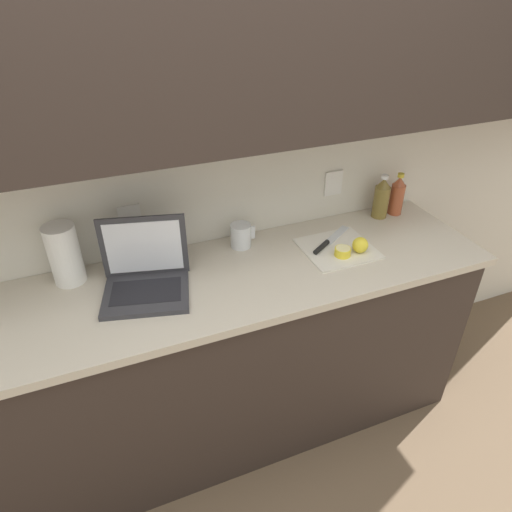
{
  "coord_description": "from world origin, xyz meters",
  "views": [
    {
      "loc": [
        -0.4,
        -1.42,
        1.99
      ],
      "look_at": [
        0.16,
        -0.01,
        1.0
      ],
      "focal_mm": 32.0,
      "sensor_mm": 36.0,
      "label": 1
    }
  ],
  "objects_px": {
    "lemon_whole_beside": "(360,245)",
    "bottle_oil_tall": "(397,196)",
    "paper_towel_roll": "(65,254)",
    "cutting_board": "(337,248)",
    "lemon_half_cut": "(343,252)",
    "bottle_green_soda": "(381,198)",
    "measuring_cup": "(241,236)",
    "laptop": "(146,274)",
    "knife": "(326,244)"
  },
  "relations": [
    {
      "from": "lemon_whole_beside",
      "to": "measuring_cup",
      "type": "xyz_separation_m",
      "value": [
        -0.45,
        0.25,
        0.01
      ]
    },
    {
      "from": "lemon_half_cut",
      "to": "measuring_cup",
      "type": "height_order",
      "value": "measuring_cup"
    },
    {
      "from": "lemon_whole_beside",
      "to": "bottle_oil_tall",
      "type": "distance_m",
      "value": 0.45
    },
    {
      "from": "paper_towel_roll",
      "to": "laptop",
      "type": "bearing_deg",
      "value": -30.87
    },
    {
      "from": "lemon_whole_beside",
      "to": "bottle_oil_tall",
      "type": "bearing_deg",
      "value": 34.75
    },
    {
      "from": "lemon_half_cut",
      "to": "bottle_green_soda",
      "type": "xyz_separation_m",
      "value": [
        0.36,
        0.25,
        0.07
      ]
    },
    {
      "from": "laptop",
      "to": "bottle_green_soda",
      "type": "distance_m",
      "value": 1.18
    },
    {
      "from": "laptop",
      "to": "paper_towel_roll",
      "type": "xyz_separation_m",
      "value": [
        -0.27,
        0.16,
        0.06
      ]
    },
    {
      "from": "paper_towel_roll",
      "to": "bottle_oil_tall",
      "type": "bearing_deg",
      "value": 0.04
    },
    {
      "from": "lemon_half_cut",
      "to": "lemon_whole_beside",
      "type": "height_order",
      "value": "lemon_whole_beside"
    },
    {
      "from": "laptop",
      "to": "cutting_board",
      "type": "bearing_deg",
      "value": 11.88
    },
    {
      "from": "laptop",
      "to": "cutting_board",
      "type": "distance_m",
      "value": 0.83
    },
    {
      "from": "laptop",
      "to": "knife",
      "type": "bearing_deg",
      "value": 14.5
    },
    {
      "from": "measuring_cup",
      "to": "cutting_board",
      "type": "bearing_deg",
      "value": -25.56
    },
    {
      "from": "knife",
      "to": "measuring_cup",
      "type": "bearing_deg",
      "value": 124.15
    },
    {
      "from": "lemon_half_cut",
      "to": "paper_towel_roll",
      "type": "xyz_separation_m",
      "value": [
        -1.09,
        0.25,
        0.1
      ]
    },
    {
      "from": "bottle_oil_tall",
      "to": "measuring_cup",
      "type": "bearing_deg",
      "value": -179.43
    },
    {
      "from": "laptop",
      "to": "lemon_whole_beside",
      "type": "distance_m",
      "value": 0.9
    },
    {
      "from": "knife",
      "to": "bottle_green_soda",
      "type": "bearing_deg",
      "value": -11.03
    },
    {
      "from": "cutting_board",
      "to": "lemon_half_cut",
      "type": "distance_m",
      "value": 0.07
    },
    {
      "from": "knife",
      "to": "bottle_oil_tall",
      "type": "bearing_deg",
      "value": -14.98
    },
    {
      "from": "paper_towel_roll",
      "to": "cutting_board",
      "type": "bearing_deg",
      "value": -9.83
    },
    {
      "from": "measuring_cup",
      "to": "bottle_oil_tall",
      "type": "bearing_deg",
      "value": 0.57
    },
    {
      "from": "lemon_half_cut",
      "to": "lemon_whole_beside",
      "type": "distance_m",
      "value": 0.08
    },
    {
      "from": "measuring_cup",
      "to": "paper_towel_roll",
      "type": "height_order",
      "value": "paper_towel_roll"
    },
    {
      "from": "cutting_board",
      "to": "lemon_half_cut",
      "type": "bearing_deg",
      "value": -101.8
    },
    {
      "from": "laptop",
      "to": "measuring_cup",
      "type": "relative_size",
      "value": 3.39
    },
    {
      "from": "lemon_whole_beside",
      "to": "paper_towel_roll",
      "type": "relative_size",
      "value": 0.28
    },
    {
      "from": "measuring_cup",
      "to": "lemon_whole_beside",
      "type": "bearing_deg",
      "value": -28.52
    },
    {
      "from": "laptop",
      "to": "cutting_board",
      "type": "relative_size",
      "value": 1.23
    },
    {
      "from": "bottle_green_soda",
      "to": "measuring_cup",
      "type": "xyz_separation_m",
      "value": [
        -0.73,
        -0.01,
        -0.05
      ]
    },
    {
      "from": "laptop",
      "to": "measuring_cup",
      "type": "distance_m",
      "value": 0.47
    },
    {
      "from": "laptop",
      "to": "lemon_half_cut",
      "type": "relative_size",
      "value": 5.4
    },
    {
      "from": "bottle_green_soda",
      "to": "lemon_whole_beside",
      "type": "bearing_deg",
      "value": -137.16
    },
    {
      "from": "bottle_oil_tall",
      "to": "paper_towel_roll",
      "type": "height_order",
      "value": "paper_towel_roll"
    },
    {
      "from": "cutting_board",
      "to": "lemon_half_cut",
      "type": "relative_size",
      "value": 4.38
    },
    {
      "from": "laptop",
      "to": "paper_towel_roll",
      "type": "distance_m",
      "value": 0.32
    },
    {
      "from": "bottle_green_soda",
      "to": "lemon_half_cut",
      "type": "bearing_deg",
      "value": -144.85
    },
    {
      "from": "knife",
      "to": "paper_towel_roll",
      "type": "height_order",
      "value": "paper_towel_roll"
    },
    {
      "from": "bottle_green_soda",
      "to": "bottle_oil_tall",
      "type": "relative_size",
      "value": 1.03
    },
    {
      "from": "knife",
      "to": "paper_towel_roll",
      "type": "xyz_separation_m",
      "value": [
        -1.06,
        0.15,
        0.11
      ]
    },
    {
      "from": "laptop",
      "to": "lemon_whole_beside",
      "type": "bearing_deg",
      "value": 8.01
    },
    {
      "from": "lemon_half_cut",
      "to": "measuring_cup",
      "type": "relative_size",
      "value": 0.63
    },
    {
      "from": "laptop",
      "to": "cutting_board",
      "type": "xyz_separation_m",
      "value": [
        0.83,
        -0.03,
        -0.06
      ]
    },
    {
      "from": "knife",
      "to": "bottle_green_soda",
      "type": "distance_m",
      "value": 0.42
    },
    {
      "from": "cutting_board",
      "to": "bottle_green_soda",
      "type": "xyz_separation_m",
      "value": [
        0.35,
        0.19,
        0.09
      ]
    },
    {
      "from": "bottle_oil_tall",
      "to": "paper_towel_roll",
      "type": "distance_m",
      "value": 1.54
    },
    {
      "from": "laptop",
      "to": "bottle_green_soda",
      "type": "xyz_separation_m",
      "value": [
        1.17,
        0.16,
        0.03
      ]
    },
    {
      "from": "bottle_green_soda",
      "to": "paper_towel_roll",
      "type": "bearing_deg",
      "value": -179.95
    },
    {
      "from": "knife",
      "to": "bottle_green_soda",
      "type": "xyz_separation_m",
      "value": [
        0.38,
        0.15,
        0.08
      ]
    }
  ]
}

